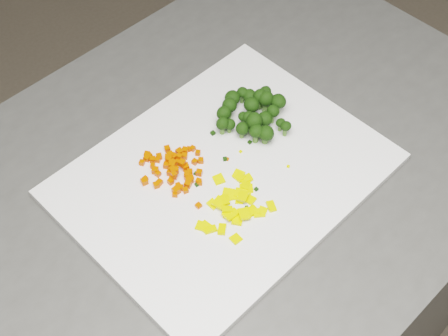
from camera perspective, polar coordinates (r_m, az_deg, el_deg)
counter_block at (r=1.28m, az=-0.06°, el=-12.17°), size 1.03×0.79×0.90m
cutting_board at (r=0.88m, az=-0.00°, el=-0.62°), size 0.47×0.39×0.01m
carrot_pile at (r=0.87m, az=-4.65°, el=0.32°), size 0.09×0.09×0.03m
pepper_pile at (r=0.83m, az=0.67°, el=-3.22°), size 0.11×0.11×0.02m
broccoli_pile at (r=0.91m, az=2.98°, el=5.30°), size 0.11×0.11×0.05m
carrot_cube_0 at (r=0.87m, az=-4.71°, el=0.45°), size 0.01×0.01×0.01m
carrot_cube_1 at (r=0.86m, az=-7.29°, el=-1.22°), size 0.01×0.01×0.01m
carrot_cube_2 at (r=0.88m, az=-6.53°, el=0.20°), size 0.01×0.01×0.01m
carrot_cube_3 at (r=0.86m, az=-2.35°, el=-1.21°), size 0.01×0.01×0.01m
carrot_cube_4 at (r=0.88m, az=-5.28°, el=0.26°), size 0.01×0.01×0.01m
carrot_cube_5 at (r=0.89m, az=-5.15°, el=0.96°), size 0.01×0.01×0.01m
carrot_cube_6 at (r=0.86m, az=-4.21°, el=-1.59°), size 0.01×0.01×0.01m
carrot_cube_7 at (r=0.86m, az=-3.01°, el=-1.07°), size 0.01×0.01×0.01m
carrot_cube_8 at (r=0.87m, az=-4.76°, el=0.29°), size 0.01×0.01×0.01m
carrot_cube_9 at (r=0.89m, az=-5.95°, el=1.05°), size 0.01×0.01×0.01m
carrot_cube_10 at (r=0.88m, az=-4.81°, el=0.13°), size 0.01×0.01×0.01m
carrot_cube_11 at (r=0.86m, az=-6.21°, el=-1.56°), size 0.01×0.01×0.01m
carrot_cube_12 at (r=0.89m, az=-4.10°, el=0.98°), size 0.01×0.01×0.01m
carrot_cube_13 at (r=0.90m, az=-5.21°, el=1.76°), size 0.01×0.01×0.01m
carrot_cube_14 at (r=0.85m, az=-3.54°, el=-2.05°), size 0.01×0.01×0.01m
carrot_cube_15 at (r=0.87m, az=-7.20°, el=-0.97°), size 0.01×0.01×0.01m
carrot_cube_16 at (r=0.89m, az=-4.09°, el=1.48°), size 0.01×0.01×0.01m
carrot_cube_17 at (r=0.88m, az=-4.30°, el=0.53°), size 0.01×0.01×0.01m
carrot_cube_18 at (r=0.89m, az=-7.52°, el=0.49°), size 0.01×0.01×0.01m
carrot_cube_19 at (r=0.87m, az=-6.06°, el=-0.54°), size 0.01×0.01×0.01m
carrot_cube_20 at (r=0.89m, az=-2.40°, el=1.40°), size 0.01×0.01×0.01m
carrot_cube_21 at (r=0.87m, az=-4.90°, el=-0.38°), size 0.01×0.01×0.01m
carrot_cube_22 at (r=0.89m, az=-6.07°, el=0.75°), size 0.01×0.01×0.01m
carrot_cube_23 at (r=0.86m, az=-3.19°, el=-1.01°), size 0.01×0.01×0.01m
carrot_cube_24 at (r=0.87m, az=-2.29°, el=-0.43°), size 0.01×0.01×0.01m
carrot_cube_25 at (r=0.87m, az=-6.30°, el=-0.22°), size 0.01×0.01×0.01m
carrot_cube_26 at (r=0.86m, az=-4.81°, el=-0.99°), size 0.01×0.01×0.01m
carrot_cube_27 at (r=0.86m, az=-3.05°, el=-0.87°), size 0.01×0.01×0.01m
carrot_cube_28 at (r=0.88m, az=-5.05°, el=0.79°), size 0.01×0.01×0.01m
carrot_cube_29 at (r=0.88m, az=-4.79°, el=0.03°), size 0.01×0.01×0.01m
carrot_cube_30 at (r=0.85m, az=-4.24°, el=-1.86°), size 0.01×0.01×0.01m
carrot_cube_31 at (r=0.85m, az=-4.40°, el=-2.07°), size 0.01×0.01×0.01m
carrot_cube_32 at (r=0.90m, az=-2.89°, el=1.79°), size 0.01×0.01×0.01m
carrot_cube_33 at (r=0.85m, az=-4.50°, el=-2.40°), size 0.01×0.01×0.01m
carrot_cube_34 at (r=0.88m, az=-2.13°, el=0.69°), size 0.01×0.01×0.01m
carrot_cube_35 at (r=0.86m, az=-4.90°, el=-1.25°), size 0.01×0.01×0.01m
carrot_cube_36 at (r=0.88m, az=-2.69°, el=0.57°), size 0.01×0.01×0.01m
carrot_cube_37 at (r=0.86m, az=-3.21°, el=-1.12°), size 0.01×0.01×0.01m
carrot_cube_38 at (r=0.89m, az=-4.79°, el=1.20°), size 0.01×0.01×0.01m
carrot_cube_39 at (r=0.89m, az=-6.55°, el=0.79°), size 0.01×0.01×0.01m
carrot_cube_40 at (r=0.87m, az=-4.57°, el=-0.07°), size 0.01×0.01×0.01m
carrot_cube_41 at (r=0.87m, az=-3.38°, el=-0.64°), size 0.01×0.01×0.01m
carrot_cube_42 at (r=0.87m, az=-3.14°, el=-0.37°), size 0.01×0.01×0.01m
carrot_cube_43 at (r=0.86m, az=-3.32°, el=-1.48°), size 0.01×0.01×0.01m
carrot_cube_44 at (r=0.87m, az=-3.87°, el=0.45°), size 0.01×0.01×0.01m
carrot_cube_45 at (r=0.86m, az=-2.24°, el=-1.36°), size 0.01×0.01×0.01m
carrot_cube_46 at (r=0.86m, az=-5.92°, el=-1.31°), size 0.01×0.01×0.01m
carrot_cube_47 at (r=0.89m, az=-3.62°, el=1.10°), size 0.01×0.01×0.01m
carrot_cube_48 at (r=0.88m, az=-4.07°, el=1.06°), size 0.01×0.01×0.01m
carrot_cube_49 at (r=0.89m, az=-3.58°, el=1.61°), size 0.01×0.01×0.01m
carrot_cube_50 at (r=0.90m, az=-3.23°, el=1.75°), size 0.01×0.01×0.01m
carrot_cube_51 at (r=0.89m, az=-4.59°, el=1.06°), size 0.01×0.01×0.01m
carrot_cube_52 at (r=0.87m, az=-4.55°, el=-0.79°), size 0.01×0.01×0.01m
carrot_cube_53 at (r=0.86m, az=-4.58°, el=-0.61°), size 0.01×0.01×0.01m
carrot_cube_54 at (r=0.86m, az=-4.41°, el=-0.20°), size 0.01×0.01×0.01m
carrot_cube_55 at (r=0.89m, az=-7.05°, el=1.23°), size 0.01×0.01×0.01m
carrot_cube_56 at (r=0.88m, az=-4.56°, el=0.03°), size 0.01×0.01×0.01m
carrot_cube_57 at (r=0.89m, az=-7.06°, el=0.89°), size 0.01×0.01×0.01m
carrot_cube_58 at (r=0.89m, az=-6.84°, el=1.14°), size 0.01×0.01×0.01m
carrot_cube_59 at (r=0.89m, az=-4.92°, el=1.16°), size 0.01×0.01×0.01m
carrot_cube_60 at (r=0.86m, az=-4.69°, el=-0.18°), size 0.01×0.01×0.01m
carrot_cube_61 at (r=0.85m, az=-3.99°, el=-1.80°), size 0.01×0.01×0.01m
carrot_cube_62 at (r=0.87m, az=-3.54°, el=0.11°), size 0.01×0.01×0.01m
pepper_chunk_0 at (r=0.84m, az=0.12°, el=-2.93°), size 0.02×0.02×0.01m
pepper_chunk_1 at (r=0.83m, az=0.52°, el=-4.20°), size 0.02×0.02×0.00m
pepper_chunk_2 at (r=0.82m, az=-2.22°, el=-5.28°), size 0.02×0.02×0.00m
pepper_chunk_3 at (r=0.82m, az=-1.71°, el=-5.41°), size 0.02×0.02×0.01m
pepper_chunk_4 at (r=0.85m, az=2.05°, el=-1.87°), size 0.02×0.02×0.01m
pepper_chunk_5 at (r=0.84m, az=4.35°, el=-3.51°), size 0.02×0.02×0.01m
pepper_chunk_6 at (r=0.86m, az=2.01°, el=-1.01°), size 0.02×0.02×0.01m
pepper_chunk_7 at (r=0.83m, az=3.53°, el=-3.98°), size 0.02×0.02×0.01m
pepper_chunk_8 at (r=0.84m, az=2.39°, el=-2.91°), size 0.02×0.02×0.00m
pepper_chunk_9 at (r=0.82m, az=1.85°, el=-4.20°), size 0.02×0.02×0.01m
pepper_chunk_10 at (r=0.86m, az=1.37°, el=-0.81°), size 0.02×0.02×0.01m
pepper_chunk_11 at (r=0.83m, az=2.53°, el=-3.97°), size 0.02×0.01×0.01m
pepper_chunk_12 at (r=0.84m, az=1.41°, el=-2.83°), size 0.02×0.02×0.01m
pepper_chunk_13 at (r=0.85m, az=0.82°, el=-2.45°), size 0.01×0.01×0.00m
pepper_chunk_14 at (r=0.85m, az=1.49°, el=-2.32°), size 0.02×0.02×0.01m
pepper_chunk_15 at (r=0.83m, az=-0.38°, el=-3.18°), size 0.02×0.02×0.01m
pepper_chunk_16 at (r=0.83m, az=3.23°, el=-4.12°), size 0.02×0.02×0.01m
pepper_chunk_17 at (r=0.85m, az=0.34°, el=-2.25°), size 0.02×0.02×0.00m
pepper_chunk_18 at (r=0.83m, az=0.29°, el=-3.80°), size 0.02×0.02×0.01m
pepper_chunk_19 at (r=0.84m, az=1.74°, el=-2.65°), size 0.02×0.02×0.01m
pepper_chunk_20 at (r=0.83m, az=0.85°, el=-4.14°), size 0.02×0.01×0.00m
pepper_chunk_21 at (r=0.81m, az=1.09°, el=-6.49°), size 0.01×0.01×0.00m
pepper_chunk_22 at (r=0.83m, az=1.23°, el=-4.74°), size 0.02×0.02×0.01m
pepper_chunk_23 at (r=0.86m, az=1.99°, el=-1.57°), size 0.02×0.02×0.01m
pepper_chunk_24 at (r=0.84m, az=-1.02°, el=-3.33°), size 0.01×0.02×0.01m
pepper_chunk_25 at (r=0.83m, az=0.50°, el=-4.29°), size 0.02×0.02×0.01m
pepper_chunk_26 at (r=0.85m, az=2.13°, el=-2.05°), size 0.02×0.02×0.00m
pepper_chunk_27 at (r=0.82m, az=-0.18°, el=-5.61°), size 0.02×0.02×0.01m
pepper_chunk_28 at (r=0.85m, az=0.70°, el=-2.63°), size 0.02×0.02×0.01m
pepper_chunk_29 at (r=0.86m, az=-0.48°, el=-1.05°), size 0.02×0.02×0.01m
pepper_chunk_30 at (r=0.87m, az=1.35°, el=-0.60°), size 0.02×0.02×0.01m
pepper_chunk_31 at (r=0.82m, az=-1.27°, el=-5.64°), size 0.02×0.01×0.01m
broccoli_floret_0 at (r=0.92m, az=-0.05°, el=4.73°), size 0.03×0.03×0.03m
broccoli_floret_1 at (r=0.92m, az=3.71°, el=4.34°), size 0.03×0.03×0.03m
broccoli_floret_2 at (r=0.91m, az=5.62°, el=3.55°), size 0.02×0.02×0.03m
broccoli_floret_3 at (r=0.90m, az=3.81°, el=2.96°), size 0.03×0.03×0.03m
broccoli_floret_4 at (r=0.93m, az=2.48°, el=5.55°), size 0.03×0.03×0.03m
broccoli_floret_5 at (r=0.92m, az=4.44°, el=4.85°), size 0.02×0.02×0.03m
broccoli_floret_6 at (r=0.94m, az=0.72°, el=6.27°), size 0.03×0.03×0.03m
broccoli_floret_7 at (r=0.91m, az=-0.17°, el=3.80°), size 0.03×0.03×0.03m
broccoli_floret_8 at (r=0.90m, az=2.91°, el=3.08°), size 0.03×0.03×0.03m
broccoli_floret_9 at (r=0.91m, az=2.67°, el=3.72°), size 0.02×0.02×0.02m
broccoli_floret_10 at (r=0.92m, az=2.20°, el=4.40°), size 0.03×0.03×0.03m
broccoli_floret_11 at (r=0.91m, az=2.72°, el=3.98°), size 0.03×0.03×0.04m
broccoli_floret_12 at (r=0.93m, az=0.45°, el=5.40°), size 0.03×0.03×0.03m
broccoli_floret_13 at (r=0.94m, az=4.91°, el=5.78°), size 0.03×0.03×0.03m
broccoli_floret_14 at (r=0.94m, az=3.80°, el=5.96°), size 0.03×0.03×0.04m
broccoli_floret_15 at (r=0.95m, az=1.67°, el=6.62°), size 0.02×0.02×0.03m
broccoli_floret_16 at (r=0.94m, az=3.29°, el=6.23°), size 0.03×0.03×0.03m
broccoli_floret_17 at (r=0.95m, az=2.29°, el=6.39°), size 0.03×0.03×0.03m
broccoli_floret_18 at (r=0.94m, az=4.66°, el=5.75°), size 0.02×0.02×0.03m
broccoli_floret_19 at (r=0.90m, az=1.64°, el=3.40°), size 0.03×0.03×0.03m
broccoli_floret_20 at (r=0.95m, az=3.58°, el=6.54°), size 0.02×0.02×0.02m
broccoli_floret_21 at (r=0.91m, az=0.50°, el=3.80°), size 0.02×0.02×0.02m
broccoli_floret_22 at (r=0.92m, az=1.73°, el=4.49°), size 0.02×0.02×0.02m
broccoli_floret_23 at (r=0.95m, az=3.73°, el=6.64°), size 0.03×0.03×0.03m
broccoli_floret_24 at (r=0.92m, az=5.15°, el=3.92°), size 0.02×0.02×0.02m
stray_bit_0 at (r=0.90m, az=2.37°, el=2.37°), size 0.01×0.01×0.00m
stray_bit_1 at (r=0.84m, az=2.09°, el=-3.63°), size 0.01×0.01×0.00m
stray_bit_2 at (r=0.88m, az=0.30°, el=0.81°), size 0.01×0.01×0.00m
stray_bit_3 at (r=0.91m, az=-1.03°, el=3.22°), size 0.01×0.01×0.00m
stray_bit_4 at (r=0.83m, az=1.83°, el=-3.84°), size 0.00×0.00×0.00m
stray_bit_5 at (r=0.88m, az=5.89°, el=0.15°), size 0.01×0.01×0.00m
stray_bit_6 at (r=0.88m, az=0.10°, el=0.83°), size 0.01×0.01×0.00m
stray_bit_7 at (r=0.86m, az=-2.49°, el=-1.53°), size 0.01×0.01×0.00m
stray_bit_8 at (r=0.87m, az=-2.60°, el=-0.50°), size 0.01×0.01×0.00m
stray_bit_9 at (r=0.85m, az=2.97°, el=-1.94°), size 0.01×0.01×0.00m
stray_bit_10 at (r=0.84m, az=-2.35°, el=-3.45°), size 0.01×0.01×0.01m
stray_bit_11 at (r=0.89m, az=1.52°, el=1.51°), size 0.00×0.00×0.00m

